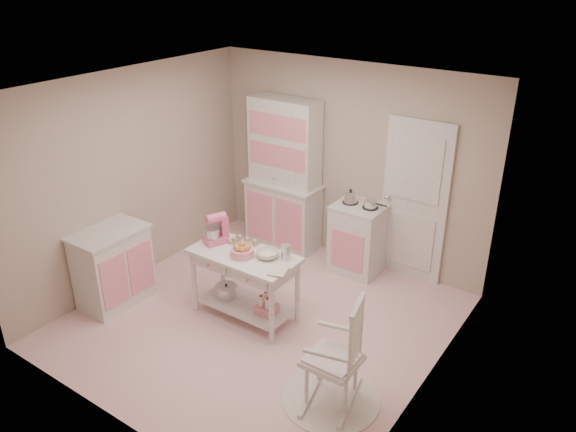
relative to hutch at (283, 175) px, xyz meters
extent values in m
plane|color=pink|center=(0.85, -1.66, -1.04)|extent=(3.80, 3.80, 0.00)
cube|color=white|center=(0.85, -1.66, 1.56)|extent=(3.80, 3.80, 0.04)
cube|color=#B5A993|center=(0.85, 0.24, 0.26)|extent=(3.80, 0.04, 2.60)
cube|color=#B5A993|center=(0.85, -3.56, 0.26)|extent=(3.80, 0.04, 2.60)
cube|color=#B5A993|center=(-1.05, -1.66, 0.26)|extent=(0.04, 3.80, 2.60)
cube|color=#B5A993|center=(2.75, -1.66, 0.26)|extent=(0.04, 3.80, 2.60)
cube|color=white|center=(1.80, 0.21, -0.02)|extent=(0.82, 0.05, 2.04)
cube|color=white|center=(0.00, 0.00, 0.00)|extent=(1.06, 0.50, 2.08)
cube|color=white|center=(1.20, -0.05, -0.58)|extent=(0.62, 0.57, 0.92)
cube|color=white|center=(-0.78, -2.31, -0.58)|extent=(0.54, 0.84, 0.92)
cylinder|color=white|center=(2.13, -2.27, -1.03)|extent=(0.92, 0.92, 0.01)
cube|color=white|center=(2.13, -2.27, -0.49)|extent=(0.63, 0.81, 1.10)
cube|color=white|center=(0.66, -1.68, -0.64)|extent=(1.20, 0.60, 0.80)
cube|color=#D55A83|center=(0.24, -1.66, -0.07)|extent=(0.29, 0.34, 0.34)
cube|color=silver|center=(0.51, -1.50, -0.23)|extent=(0.34, 0.24, 0.02)
cylinder|color=pink|center=(0.68, -1.73, -0.19)|extent=(0.25, 0.25, 0.09)
imported|color=silver|center=(0.92, -1.60, -0.20)|extent=(0.25, 0.25, 0.08)
cylinder|color=silver|center=(1.10, -1.52, -0.16)|extent=(0.10, 0.10, 0.17)
imported|color=silver|center=(1.11, -1.80, -0.23)|extent=(0.23, 0.27, 0.02)
camera|label=1|loc=(4.08, -5.78, 2.68)|focal=35.00mm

